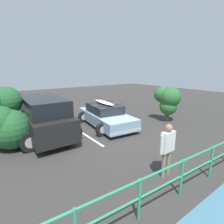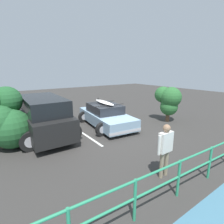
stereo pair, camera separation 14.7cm
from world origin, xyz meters
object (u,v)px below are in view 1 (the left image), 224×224
Objects in this scene: suv_car at (44,117)px; bush_near_right at (0,121)px; person_bystander at (167,146)px; bush_near_left at (168,99)px; sedan_car at (106,116)px.

bush_near_right is (1.79, 0.32, 0.20)m from suv_car.
person_bystander is 6.53m from bush_near_right.
suv_car is at bearing -14.40° from bush_near_left.
person_bystander is at bearing 110.51° from suv_car.
person_bystander is 0.78× the size of bush_near_left.
sedan_car is at bearing -21.70° from bush_near_left.
bush_near_right is (3.88, -5.25, 0.18)m from person_bystander.
sedan_car is 5.19m from bush_near_right.
bush_near_right reaches higher than person_bystander.
bush_near_right reaches higher than suv_car.
bush_near_right is at bearing -0.22° from sedan_car.
person_bystander is at bearing 126.42° from bush_near_right.
suv_car is 1.76× the size of bush_near_right.
bush_near_left is at bearing 165.60° from suv_car.
bush_near_left is at bearing -143.13° from person_bystander.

